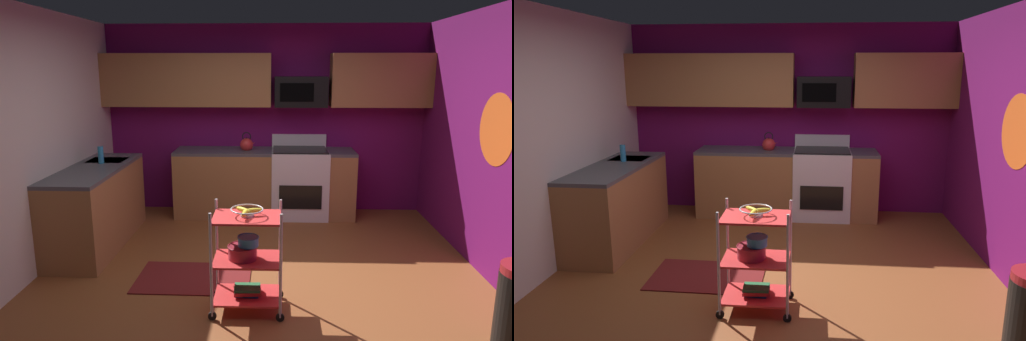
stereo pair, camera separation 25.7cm
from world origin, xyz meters
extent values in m
cube|color=brown|center=(0.00, 0.00, -0.02)|extent=(4.40, 4.80, 0.04)
cube|color=#6B1156|center=(0.00, 2.43, 1.30)|extent=(4.52, 0.06, 2.60)
cube|color=silver|center=(-2.23, 0.00, 1.30)|extent=(0.06, 4.80, 2.60)
cylinder|color=#E5591E|center=(2.20, 0.31, 1.45)|extent=(0.00, 0.69, 0.69)
cube|color=#9E6B3D|center=(0.00, 2.10, 0.44)|extent=(2.43, 0.60, 0.88)
cube|color=#4C4C51|center=(0.00, 2.10, 0.90)|extent=(2.43, 0.60, 0.04)
cube|color=#9E6B3D|center=(-1.90, 0.93, 0.44)|extent=(0.60, 1.74, 0.88)
cube|color=#4C4C51|center=(-1.90, 0.93, 0.90)|extent=(0.60, 1.74, 0.04)
cube|color=#B7BABC|center=(-1.90, 1.35, 0.84)|extent=(0.44, 0.36, 0.16)
cube|color=white|center=(0.48, 2.10, 0.46)|extent=(0.76, 0.64, 0.92)
cube|color=black|center=(0.48, 1.78, 0.35)|extent=(0.56, 0.01, 0.32)
cube|color=white|center=(0.48, 2.39, 1.01)|extent=(0.76, 0.06, 0.18)
cube|color=black|center=(0.48, 2.10, 0.93)|extent=(0.72, 0.60, 0.02)
cube|color=#9E6B3D|center=(-1.06, 2.23, 1.85)|extent=(2.28, 0.33, 0.70)
cube|color=#9E6B3D|center=(1.54, 2.23, 1.85)|extent=(1.32, 0.33, 0.70)
cube|color=black|center=(0.48, 2.21, 1.70)|extent=(0.70, 0.38, 0.40)
cube|color=black|center=(0.42, 2.02, 1.70)|extent=(0.44, 0.01, 0.24)
cylinder|color=silver|center=(-0.37, -0.65, 0.47)|extent=(0.02, 0.02, 0.88)
cylinder|color=black|center=(-0.37, -0.65, 0.04)|extent=(0.07, 0.02, 0.07)
cylinder|color=silver|center=(0.19, -0.65, 0.47)|extent=(0.02, 0.02, 0.88)
cylinder|color=black|center=(0.19, -0.65, 0.04)|extent=(0.07, 0.02, 0.07)
cylinder|color=silver|center=(-0.37, -0.26, 0.47)|extent=(0.02, 0.02, 0.88)
cylinder|color=black|center=(-0.37, -0.26, 0.04)|extent=(0.07, 0.02, 0.07)
cylinder|color=silver|center=(0.19, -0.26, 0.47)|extent=(0.02, 0.02, 0.88)
cylinder|color=black|center=(0.19, -0.26, 0.04)|extent=(0.07, 0.02, 0.07)
cube|color=red|center=(-0.09, -0.46, 0.12)|extent=(0.56, 0.39, 0.02)
cube|color=red|center=(-0.09, -0.46, 0.45)|extent=(0.56, 0.39, 0.02)
cube|color=red|center=(-0.09, -0.46, 0.82)|extent=(0.56, 0.39, 0.02)
torus|color=silver|center=(-0.09, -0.46, 0.89)|extent=(0.27, 0.27, 0.01)
cylinder|color=silver|center=(-0.09, -0.46, 0.84)|extent=(0.12, 0.12, 0.02)
ellipsoid|color=yellow|center=(-0.04, -0.44, 0.87)|extent=(0.17, 0.09, 0.04)
ellipsoid|color=yellow|center=(-0.13, -0.42, 0.87)|extent=(0.15, 0.14, 0.04)
ellipsoid|color=yellow|center=(-0.10, -0.51, 0.87)|extent=(0.08, 0.17, 0.04)
cylinder|color=maroon|center=(-0.13, -0.46, 0.51)|extent=(0.24, 0.24, 0.11)
torus|color=maroon|center=(-0.13, -0.46, 0.57)|extent=(0.25, 0.25, 0.01)
cylinder|color=#338CBF|center=(-0.08, -0.46, 0.61)|extent=(0.17, 0.17, 0.08)
torus|color=#338CBF|center=(-0.08, -0.46, 0.65)|extent=(0.18, 0.18, 0.01)
cube|color=#1E4C8C|center=(-0.09, -0.46, 0.14)|extent=(0.20, 0.14, 0.02)
cube|color=#B22626|center=(-0.09, -0.46, 0.17)|extent=(0.25, 0.19, 0.03)
cube|color=#26723F|center=(-0.09, -0.46, 0.19)|extent=(0.22, 0.16, 0.02)
sphere|color=red|center=(-0.25, 2.10, 0.99)|extent=(0.18, 0.18, 0.18)
sphere|color=black|center=(-0.25, 2.10, 1.08)|extent=(0.03, 0.03, 0.03)
cone|color=red|center=(-0.16, 2.10, 1.01)|extent=(0.09, 0.04, 0.06)
torus|color=black|center=(-0.25, 2.10, 1.10)|extent=(0.12, 0.01, 0.12)
cylinder|color=#2D8CBF|center=(-1.90, 1.15, 1.02)|extent=(0.06, 0.06, 0.20)
cube|color=maroon|center=(-0.65, 0.09, 0.01)|extent=(1.11, 0.71, 0.01)
camera|label=1|loc=(0.12, -4.00, 2.01)|focal=31.95mm
camera|label=2|loc=(0.38, -3.98, 2.01)|focal=31.95mm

